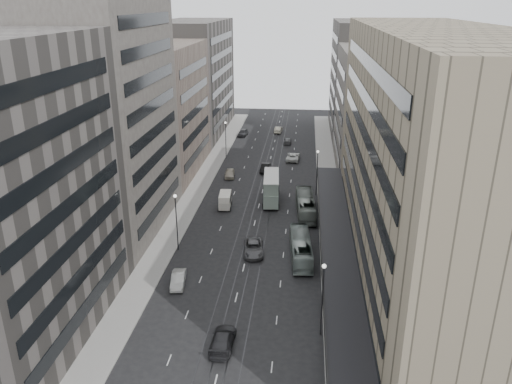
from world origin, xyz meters
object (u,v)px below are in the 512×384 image
at_px(sedan_2, 253,248).
at_px(pedestrian, 330,344).
at_px(bus_far, 305,205).
at_px(panel_van, 225,200).
at_px(sedan_1, 178,279).
at_px(bus_near, 301,248).
at_px(double_decker, 271,188).

bearing_deg(sedan_2, pedestrian, -70.69).
bearing_deg(bus_far, panel_van, -9.40).
bearing_deg(panel_van, sedan_1, -98.69).
distance_m(bus_near, double_decker, 20.32).
distance_m(bus_far, double_decker, 7.62).
bearing_deg(sedan_2, sedan_1, -139.31).
xyz_separation_m(double_decker, pedestrian, (8.65, -38.76, -1.59)).
xyz_separation_m(double_decker, sedan_1, (-9.37, -27.93, -1.90)).
xyz_separation_m(bus_far, panel_van, (-13.39, 1.32, -0.16)).
bearing_deg(sedan_2, panel_van, 105.66).
bearing_deg(pedestrian, bus_far, -80.97).
relative_size(sedan_1, pedestrian, 2.48).
relative_size(panel_van, sedan_1, 0.95).
bearing_deg(panel_van, bus_far, -9.89).
height_order(bus_near, sedan_2, bus_near).
bearing_deg(bus_far, pedestrian, 90.80).
relative_size(double_decker, panel_van, 2.13).
bearing_deg(sedan_1, bus_near, 21.86).
xyz_separation_m(panel_van, pedestrian, (16.13, -35.39, -0.38)).
height_order(bus_far, double_decker, double_decker).
height_order(double_decker, sedan_2, double_decker).
bearing_deg(sedan_2, bus_near, -12.58).
distance_m(bus_far, pedestrian, 34.19).
bearing_deg(double_decker, sedan_2, -96.65).
bearing_deg(bus_near, pedestrian, 95.14).
xyz_separation_m(panel_van, sedan_2, (6.40, -15.52, -0.65)).
bearing_deg(bus_near, double_decker, -78.97).
relative_size(bus_far, panel_van, 2.69).
distance_m(sedan_2, pedestrian, 22.13).
relative_size(double_decker, sedan_2, 1.60).
distance_m(bus_far, sedan_1, 27.83).
distance_m(double_decker, pedestrian, 39.75).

